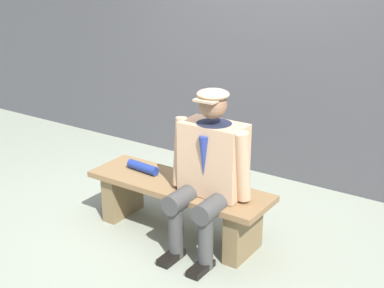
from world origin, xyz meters
name	(u,v)px	position (x,y,z in m)	size (l,w,h in m)	color
ground_plane	(179,233)	(0.00, 0.00, 0.00)	(30.00, 30.00, 0.00)	gray
bench	(179,200)	(0.00, 0.00, 0.30)	(1.50, 0.47, 0.44)	olive
seated_man	(209,167)	(-0.32, 0.06, 0.67)	(0.64, 0.61, 1.24)	tan
rolled_magazine	(143,167)	(0.37, -0.02, 0.48)	(0.07, 0.07, 0.29)	navy
stadium_wall	(273,68)	(0.00, -1.59, 1.07)	(12.00, 0.24, 2.13)	#4B4A4F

